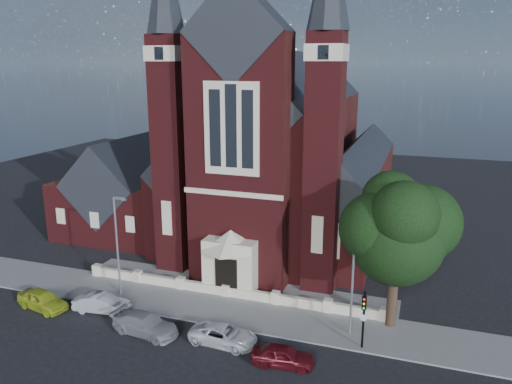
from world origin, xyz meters
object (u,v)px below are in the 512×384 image
car_white_suv (223,335)px  car_dark_red (283,356)px  street_lamp_left (118,241)px  street_lamp_right (354,272)px  car_silver_a (102,303)px  church (285,157)px  traffic_signal (364,313)px  car_lime_van (42,300)px  street_tree (398,233)px  parish_hall (129,195)px  car_silver_b (145,324)px

car_white_suv → car_dark_red: (4.32, -1.06, 0.03)m
street_lamp_left → car_white_suv: bearing=-20.5°
street_lamp_right → car_silver_a: bearing=-171.3°
church → traffic_signal: size_ratio=8.72×
traffic_signal → car_lime_van: traffic_signal is taller
street_tree → car_dark_red: size_ratio=2.79×
parish_hall → street_lamp_left: 16.18m
car_white_suv → car_lime_van: bearing=92.3°
parish_hall → car_silver_a: size_ratio=2.97×
car_white_suv → traffic_signal: bearing=-72.7°
car_lime_van → street_lamp_right: bearing=-69.0°
car_silver_a → street_lamp_left: bearing=-4.6°
street_lamp_left → traffic_signal: size_ratio=2.02×
church → car_dark_red: bearing=-74.3°
street_tree → car_dark_red: (-5.90, -6.61, -6.31)m
church → traffic_signal: bearing=-61.8°
church → street_lamp_right: (10.09, -18.94, -3.59)m
car_lime_van → car_white_suv: bearing=-78.8°
parish_hall → car_dark_red: (22.69, -18.90, -3.36)m
car_silver_b → car_dark_red: size_ratio=1.25×
street_tree → car_lime_van: (-24.80, -5.49, -6.24)m
street_tree → car_dark_red: street_tree is taller
street_lamp_left → traffic_signal: (18.91, -1.57, -2.02)m
parish_hall → street_tree: bearing=-23.3°
street_lamp_right → car_lime_van: street_lamp_right is taller
car_lime_van → car_silver_b: 9.11m
church → traffic_signal: church is taller
traffic_signal → car_silver_a: (-18.77, -1.17, -1.91)m
car_dark_red → street_tree: bearing=-48.3°
street_lamp_left → car_lime_van: 6.91m
car_dark_red → street_lamp_right: bearing=-41.2°
traffic_signal → car_silver_a: 18.91m
traffic_signal → parish_hall: bearing=150.0°
church → car_white_suv: church is taller
street_lamp_right → car_dark_red: 7.15m
traffic_signal → car_silver_b: 14.52m
car_silver_a → car_silver_b: car_silver_b is taller
street_tree → street_lamp_right: street_tree is taller
parish_hall → street_lamp_left: size_ratio=1.51×
car_white_suv → car_silver_a: bearing=86.4°
car_lime_van → car_dark_red: car_lime_van is taller
street_tree → car_silver_a: bearing=-167.7°
car_white_suv → car_dark_red: 4.45m
traffic_signal → car_lime_van: size_ratio=0.94×
parish_hall → car_white_suv: parish_hall is taller
street_tree → parish_hall: bearing=156.7°
street_lamp_left → street_lamp_right: size_ratio=1.00×
car_lime_van → car_dark_red: 18.93m
parish_hall → street_lamp_right: parish_hall is taller
street_tree → car_silver_b: 17.98m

